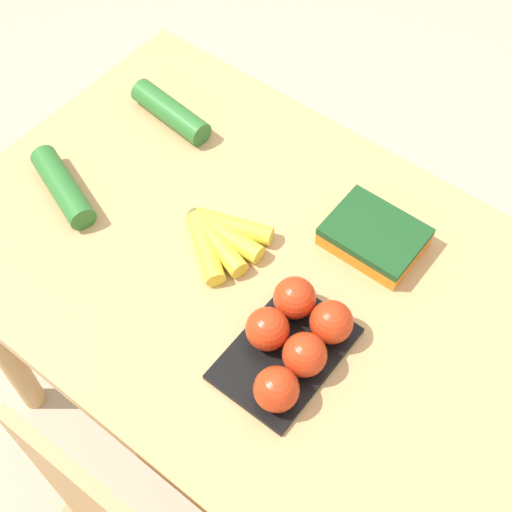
% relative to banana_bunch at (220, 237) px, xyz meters
% --- Properties ---
extents(ground_plane, '(12.00, 12.00, 0.00)m').
position_rel_banana_bunch_xyz_m(ground_plane, '(-0.08, -0.00, -0.78)').
color(ground_plane, '#B7A88E').
extents(dining_table, '(1.15, 0.77, 0.76)m').
position_rel_banana_bunch_xyz_m(dining_table, '(-0.08, -0.00, -0.14)').
color(dining_table, tan).
rests_on(dining_table, ground_plane).
extents(banana_bunch, '(0.17, 0.17, 0.04)m').
position_rel_banana_bunch_xyz_m(banana_bunch, '(0.00, 0.00, 0.00)').
color(banana_bunch, brown).
rests_on(banana_bunch, dining_table).
extents(tomato_pack, '(0.16, 0.24, 0.08)m').
position_rel_banana_bunch_xyz_m(tomato_pack, '(-0.24, 0.10, 0.02)').
color(tomato_pack, black).
rests_on(tomato_pack, dining_table).
extents(carrot_bag, '(0.17, 0.13, 0.05)m').
position_rel_banana_bunch_xyz_m(carrot_bag, '(-0.22, -0.17, 0.01)').
color(carrot_bag, orange).
rests_on(carrot_bag, dining_table).
extents(cucumber_near, '(0.20, 0.11, 0.05)m').
position_rel_banana_bunch_xyz_m(cucumber_near, '(0.31, 0.10, 0.01)').
color(cucumber_near, '#2D702D').
rests_on(cucumber_near, dining_table).
extents(cucumber_far, '(0.19, 0.07, 0.05)m').
position_rel_banana_bunch_xyz_m(cucumber_far, '(0.28, -0.18, 0.01)').
color(cucumber_far, '#2D702D').
rests_on(cucumber_far, dining_table).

